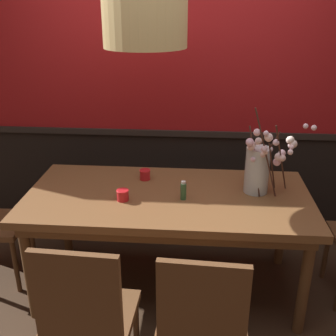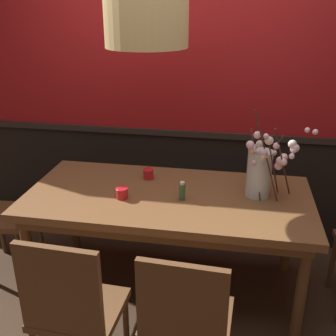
# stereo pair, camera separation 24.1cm
# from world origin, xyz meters

# --- Properties ---
(ground_plane) EXTENTS (24.00, 24.00, 0.00)m
(ground_plane) POSITION_xyz_m (0.00, 0.00, 0.00)
(ground_plane) COLOR #422D1E
(back_wall) EXTENTS (5.90, 0.14, 2.80)m
(back_wall) POSITION_xyz_m (0.00, 0.81, 1.39)
(back_wall) COLOR black
(back_wall) RESTS_ON ground
(dining_table) EXTENTS (1.95, 0.93, 0.78)m
(dining_table) POSITION_xyz_m (0.00, 0.00, 0.69)
(dining_table) COLOR brown
(dining_table) RESTS_ON ground
(chair_near_side_right) EXTENTS (0.47, 0.41, 0.93)m
(chair_near_side_right) POSITION_xyz_m (0.24, -0.88, 0.53)
(chair_near_side_right) COLOR brown
(chair_near_side_right) RESTS_ON ground
(chair_near_side_left) EXTENTS (0.47, 0.43, 0.97)m
(chair_near_side_left) POSITION_xyz_m (-0.34, -0.90, 0.54)
(chair_near_side_left) COLOR brown
(chair_near_side_left) RESTS_ON ground
(chair_far_side_left) EXTENTS (0.45, 0.43, 0.93)m
(chair_far_side_left) POSITION_xyz_m (-0.31, 0.87, 0.52)
(chair_far_side_left) COLOR brown
(chair_far_side_left) RESTS_ON ground
(vase_with_blossoms) EXTENTS (0.40, 0.36, 0.63)m
(vase_with_blossoms) POSITION_xyz_m (0.61, 0.08, 0.96)
(vase_with_blossoms) COLOR silver
(vase_with_blossoms) RESTS_ON dining_table
(candle_holder_nearer_center) EXTENTS (0.08, 0.08, 0.07)m
(candle_holder_nearer_center) POSITION_xyz_m (-0.29, -0.11, 0.82)
(candle_holder_nearer_center) COLOR red
(candle_holder_nearer_center) RESTS_ON dining_table
(candle_holder_nearer_edge) EXTENTS (0.08, 0.08, 0.08)m
(candle_holder_nearer_edge) POSITION_xyz_m (-0.19, 0.23, 0.82)
(candle_holder_nearer_edge) COLOR red
(candle_holder_nearer_edge) RESTS_ON dining_table
(condiment_bottle) EXTENTS (0.04, 0.04, 0.13)m
(condiment_bottle) POSITION_xyz_m (0.11, -0.07, 0.84)
(condiment_bottle) COLOR #2D5633
(condiment_bottle) RESTS_ON dining_table
(pendant_lamp) EXTENTS (0.51, 0.51, 1.06)m
(pendant_lamp) POSITION_xyz_m (-0.14, 0.06, 1.87)
(pendant_lamp) COLOR tan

